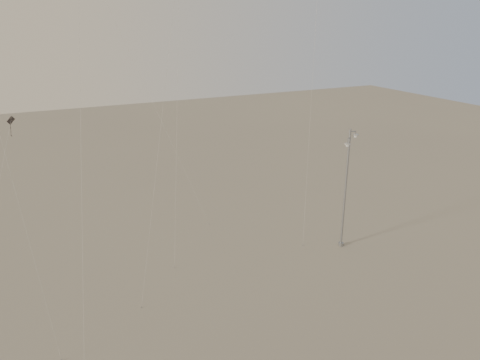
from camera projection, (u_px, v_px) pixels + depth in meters
name	position (u px, v px, depth m)	size (l,w,h in m)	color
ground	(239.00, 312.00, 30.90)	(160.00, 160.00, 0.00)	gray
street_lamp	(346.00, 186.00, 38.02)	(1.50, 0.84, 10.19)	#96999E
kite_1	(173.00, 19.00, 33.19)	(7.30, 9.31, 24.95)	#2E2726
kite_3	(80.00, 73.00, 25.79)	(3.98, 11.48, 22.35)	maroon
kite_4	(316.00, 16.00, 38.88)	(4.75, 6.68, 26.35)	#2E2726
kite_5	(107.00, 5.00, 39.80)	(8.94, 8.28, 26.56)	brown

